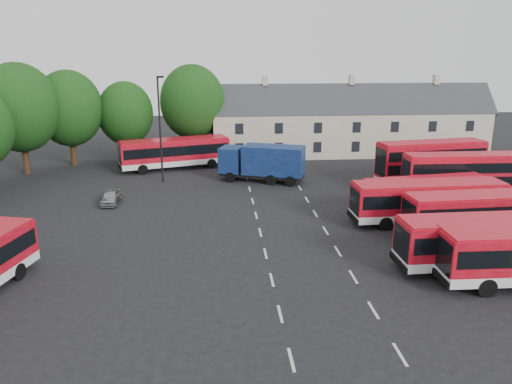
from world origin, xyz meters
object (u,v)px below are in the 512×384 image
(box_truck, at_px, (263,161))
(lamppost, at_px, (160,127))
(bus_dd_south, at_px, (462,174))
(silver_car, at_px, (111,197))

(box_truck, relative_size, lamppost, 0.84)
(bus_dd_south, distance_m, box_truck, 19.03)
(silver_car, relative_size, lamppost, 0.33)
(box_truck, bearing_deg, lamppost, -163.85)
(box_truck, distance_m, silver_car, 15.73)
(silver_car, bearing_deg, box_truck, 25.86)
(box_truck, xyz_separation_m, silver_car, (-14.23, -6.53, -1.52))
(box_truck, distance_m, lamppost, 10.99)
(box_truck, bearing_deg, bus_dd_south, -4.68)
(silver_car, height_order, lamppost, lamppost)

